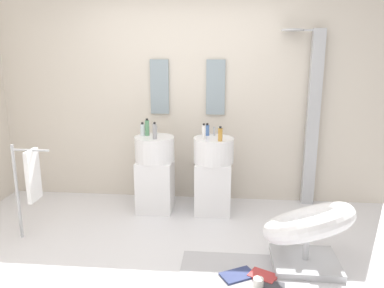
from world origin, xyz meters
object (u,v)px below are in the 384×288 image
lounge_chair (308,228)px  coffee_mug (258,284)px  shower_column (312,116)px  pedestal_sink_right (213,174)px  soap_bottle_grey (155,131)px  soap_bottle_green (147,128)px  magazine_navy (238,275)px  pedestal_sink_left (155,172)px  soap_bottle_amber (220,134)px  towel_rack (30,177)px  soap_bottle_white (204,132)px  magazine_red (263,276)px  soap_bottle_blue (207,130)px  soap_bottle_clear (142,130)px

lounge_chair → coffee_mug: bearing=-137.5°
shower_column → pedestal_sink_right: bearing=-162.6°
shower_column → soap_bottle_grey: 1.82m
pedestal_sink_right → soap_bottle_green: 0.91m
magazine_navy → pedestal_sink_left: bearing=95.8°
pedestal_sink_right → soap_bottle_amber: size_ratio=6.09×
magazine_navy → soap_bottle_green: size_ratio=1.40×
pedestal_sink_left → soap_bottle_amber: soap_bottle_amber is taller
lounge_chair → soap_bottle_amber: size_ratio=6.93×
lounge_chair → towel_rack: (-2.56, 0.27, 0.28)m
soap_bottle_grey → soap_bottle_white: size_ratio=1.07×
coffee_mug → soap_bottle_grey: soap_bottle_grey is taller
pedestal_sink_left → soap_bottle_amber: size_ratio=6.09×
magazine_red → soap_bottle_grey: 1.88m
pedestal_sink_left → soap_bottle_green: 0.52m
magazine_red → soap_bottle_green: bearing=160.0°
soap_bottle_amber → towel_rack: bearing=-159.7°
towel_rack → soap_bottle_green: bearing=41.9°
lounge_chair → soap_bottle_blue: (-0.92, 1.20, 0.58)m
lounge_chair → towel_rack: bearing=174.0°
towel_rack → soap_bottle_clear: size_ratio=6.29×
magazine_navy → towel_rack: bearing=136.2°
soap_bottle_white → soap_bottle_blue: 0.20m
shower_column → soap_bottle_white: 1.30m
magazine_red → coffee_mug: coffee_mug is taller
towel_rack → soap_bottle_amber: (1.80, 0.66, 0.32)m
pedestal_sink_left → magazine_navy: bearing=-54.7°
magazine_red → soap_bottle_blue: (-0.54, 1.44, 0.91)m
soap_bottle_grey → soap_bottle_green: 0.21m
magazine_navy → soap_bottle_clear: bearing=98.6°
soap_bottle_blue → magazine_red: bearing=-69.4°
pedestal_sink_right → soap_bottle_clear: bearing=176.1°
magazine_red → soap_bottle_white: bearing=142.8°
soap_bottle_blue → lounge_chair: bearing=-52.6°
magazine_red → soap_bottle_clear: size_ratio=1.42×
shower_column → magazine_red: bearing=-111.6°
coffee_mug → soap_bottle_grey: (-1.05, 1.36, 0.90)m
soap_bottle_white → soap_bottle_blue: bearing=82.0°
magazine_navy → lounge_chair: bearing=-7.4°
pedestal_sink_right → soap_bottle_amber: (0.07, -0.14, 0.49)m
soap_bottle_green → soap_bottle_clear: bearing=-176.8°
pedestal_sink_right → soap_bottle_clear: soap_bottle_clear is taller
towel_rack → soap_bottle_clear: (0.91, 0.86, 0.31)m
pedestal_sink_right → pedestal_sink_left: bearing=180.0°
soap_bottle_green → soap_bottle_clear: 0.06m
magazine_navy → coffee_mug: bearing=-76.2°
soap_bottle_white → soap_bottle_clear: (-0.71, 0.12, -0.01)m
shower_column → lounge_chair: 1.62m
lounge_chair → magazine_red: size_ratio=5.14×
shower_column → towel_rack: shower_column is taller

